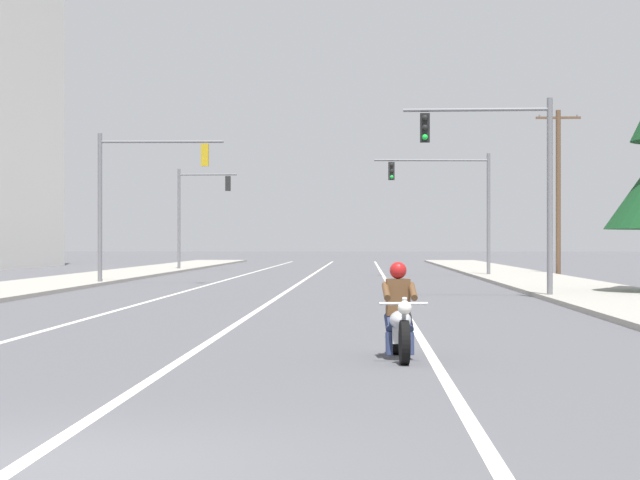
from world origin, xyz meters
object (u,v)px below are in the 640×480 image
object	(u,v)px
traffic_signal_near_right	(507,167)
traffic_signal_mid_left	(195,205)
traffic_signal_near_left	(136,184)
motorcycle_with_rider	(399,320)
utility_pole_right_far	(558,189)
traffic_signal_mid_right	(455,194)

from	to	relation	value
traffic_signal_near_right	traffic_signal_mid_left	xyz separation A→B (m)	(-14.67, 34.59, -0.06)
traffic_signal_near_left	motorcycle_with_rider	bearing A→B (deg)	-71.80
utility_pole_right_far	traffic_signal_mid_right	bearing A→B (deg)	-152.55
traffic_signal_near_right	traffic_signal_near_left	world-z (taller)	same
traffic_signal_mid_right	traffic_signal_near_right	bearing A→B (deg)	-90.34
traffic_signal_mid_right	traffic_signal_mid_left	bearing A→B (deg)	140.78
traffic_signal_mid_right	utility_pole_right_far	distance (m)	6.37
traffic_signal_mid_left	utility_pole_right_far	xyz separation A→B (m)	(20.45, -9.16, 0.54)
motorcycle_with_rider	traffic_signal_mid_left	bearing A→B (deg)	101.43
traffic_signal_near_left	traffic_signal_mid_right	distance (m)	17.89
traffic_signal_near_right	traffic_signal_mid_right	world-z (taller)	same
motorcycle_with_rider	traffic_signal_near_right	size ratio (longest dim) A/B	0.35
motorcycle_with_rider	traffic_signal_mid_right	distance (m)	41.54
motorcycle_with_rider	traffic_signal_mid_right	bearing A→B (deg)	84.39
traffic_signal_near_right	traffic_signal_near_left	bearing A→B (deg)	140.81
traffic_signal_near_left	traffic_signal_mid_left	xyz separation A→B (m)	(-0.94, 23.40, -0.10)
traffic_signal_mid_right	motorcycle_with_rider	bearing A→B (deg)	-95.61
utility_pole_right_far	traffic_signal_mid_left	bearing A→B (deg)	155.88
motorcycle_with_rider	utility_pole_right_far	size ratio (longest dim) A/B	0.25
motorcycle_with_rider	traffic_signal_mid_left	distance (m)	54.45
traffic_signal_near_left	traffic_signal_near_right	bearing A→B (deg)	-39.19
traffic_signal_near_left	utility_pole_right_far	xyz separation A→B (m)	(19.50, 14.24, 0.44)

